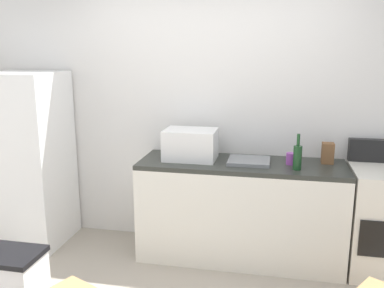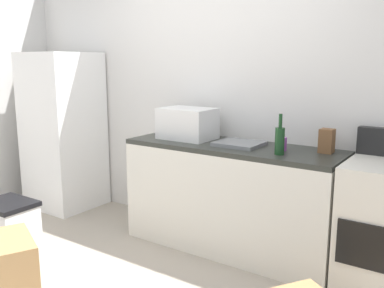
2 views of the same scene
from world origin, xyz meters
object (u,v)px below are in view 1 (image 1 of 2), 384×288
wine_bottle (297,157)px  knife_block (328,153)px  storage_bin (12,275)px  refrigerator (28,159)px  coffee_mug (291,159)px  microwave (191,144)px

wine_bottle → knife_block: (0.27, 0.25, -0.02)m
storage_bin → knife_block: bearing=25.6°
knife_block → refrigerator: bearing=-176.4°
wine_bottle → coffee_mug: wine_bottle is taller
microwave → coffee_mug: 0.88m
coffee_mug → storage_bin: bearing=-153.3°
wine_bottle → knife_block: 0.37m
wine_bottle → microwave: bearing=170.5°
coffee_mug → knife_block: knife_block is taller
refrigerator → wine_bottle: refrigerator is taller
coffee_mug → wine_bottle: bearing=-72.7°
refrigerator → coffee_mug: 2.47m
wine_bottle → coffee_mug: 0.17m
microwave → knife_block: 1.20m
microwave → storage_bin: (-1.18, -1.04, -0.84)m
microwave → wine_bottle: bearing=-9.5°
refrigerator → knife_block: bearing=3.6°
wine_bottle → refrigerator: bearing=178.1°
wine_bottle → knife_block: wine_bottle is taller
coffee_mug → knife_block: (0.31, 0.10, 0.04)m
storage_bin → wine_bottle: bearing=22.7°
microwave → wine_bottle: (0.93, -0.16, -0.03)m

